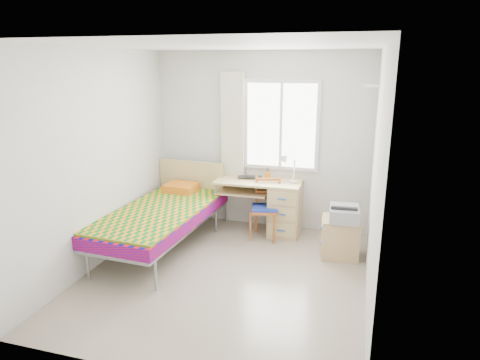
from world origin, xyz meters
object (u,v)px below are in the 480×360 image
at_px(chair, 266,204).
at_px(cabinet, 340,237).
at_px(bed, 163,214).
at_px(desk, 280,206).
at_px(printer, 344,213).

height_order(chair, cabinet, chair).
relative_size(bed, cabinet, 4.52).
distance_m(desk, cabinet, 1.06).
relative_size(bed, printer, 5.23).
relative_size(cabinet, printer, 1.16).
height_order(bed, desk, bed).
xyz_separation_m(bed, chair, (1.25, 0.74, 0.02)).
height_order(cabinet, printer, printer).
xyz_separation_m(desk, cabinet, (0.89, -0.55, -0.16)).
relative_size(bed, desk, 1.85).
bearing_deg(chair, cabinet, -34.09).
xyz_separation_m(bed, printer, (2.35, 0.34, 0.13)).
bearing_deg(printer, chair, 155.87).
bearing_deg(cabinet, printer, -52.22).
xyz_separation_m(chair, cabinet, (1.06, -0.37, -0.23)).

